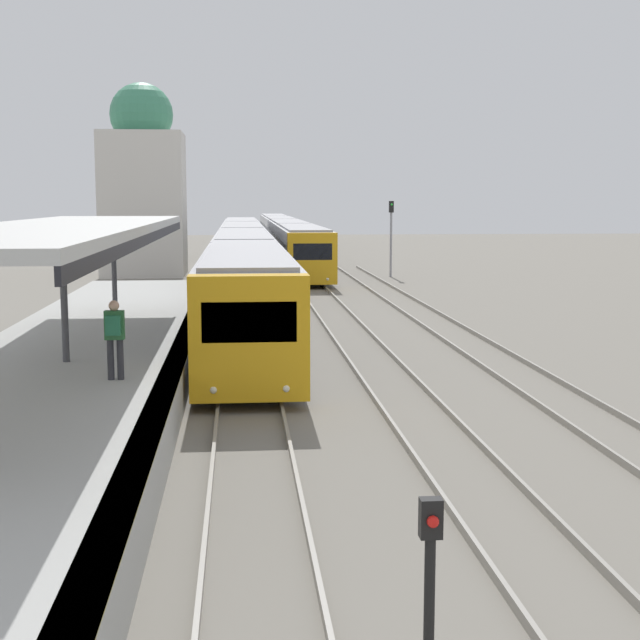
# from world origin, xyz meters

# --- Properties ---
(platform_canopy) EXTENTS (4.00, 20.87, 3.17)m
(platform_canopy) POSITION_xyz_m (-4.18, 18.83, 4.04)
(platform_canopy) COLOR beige
(platform_canopy) RESTS_ON station_platform
(person_on_platform) EXTENTS (0.40, 0.40, 1.66)m
(person_on_platform) POSITION_xyz_m (-2.79, 16.58, 1.98)
(person_on_platform) COLOR #2D2D33
(person_on_platform) RESTS_ON station_platform
(train_near) EXTENTS (2.69, 60.49, 3.20)m
(train_near) POSITION_xyz_m (0.00, 47.62, 1.77)
(train_near) COLOR gold
(train_near) RESTS_ON ground_plane
(train_far) EXTENTS (2.66, 59.34, 3.12)m
(train_far) POSITION_xyz_m (3.65, 74.36, 1.73)
(train_far) COLOR gold
(train_far) RESTS_ON ground_plane
(signal_post_near) EXTENTS (0.20, 0.21, 2.10)m
(signal_post_near) POSITION_xyz_m (1.46, 5.51, 1.29)
(signal_post_near) COLOR black
(signal_post_near) RESTS_ON ground_plane
(signal_mast_far) EXTENTS (0.28, 0.29, 4.65)m
(signal_mast_far) POSITION_xyz_m (9.12, 52.34, 2.95)
(signal_mast_far) COLOR gray
(signal_mast_far) RESTS_ON ground_plane
(distant_domed_building) EXTENTS (5.06, 5.06, 11.87)m
(distant_domed_building) POSITION_xyz_m (-6.11, 54.89, 5.56)
(distant_domed_building) COLOR silver
(distant_domed_building) RESTS_ON ground_plane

